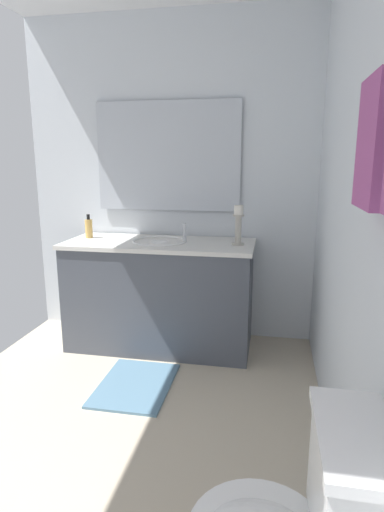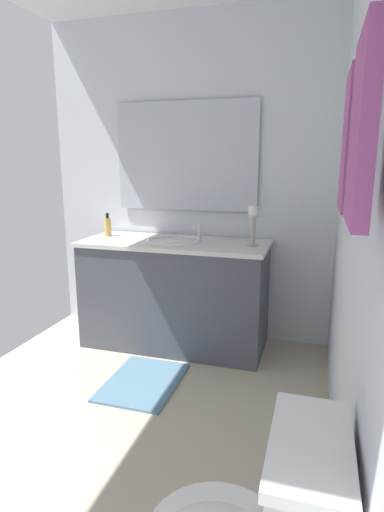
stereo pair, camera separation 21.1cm
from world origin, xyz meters
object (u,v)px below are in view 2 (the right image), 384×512
vanity_cabinet (175,293)px  towel_center (362,131)px  mirror (186,157)px  candle_holder_tall (253,225)px  bath_mat (143,382)px  sink_basin (175,246)px  towel_bar (369,62)px  soap_bottle (108,227)px  towel_near_vanity (349,143)px

vanity_cabinet → towel_center: bearing=28.8°
mirror → candle_holder_tall: size_ratio=4.04×
candle_holder_tall → bath_mat: 1.26m
sink_basin → towel_bar: (1.75, 1.09, 0.83)m
mirror → towel_bar: size_ratio=1.44×
vanity_cabinet → towel_bar: towel_bar is taller
vanity_cabinet → towel_center: towel_center is taller
mirror → bath_mat: size_ratio=1.86×
sink_basin → candle_holder_tall: bearing=89.3°
soap_bottle → towel_center: bearing=39.3°
towel_near_vanity → vanity_cabinet: bearing=-145.5°
vanity_cabinet → soap_bottle: soap_bottle is taller
towel_center → towel_near_vanity: bearing=180.0°
bath_mat → mirror: bearing=180.0°
towel_bar → towel_near_vanity: (-0.19, -0.02, -0.17)m
mirror → bath_mat: mirror is taller
mirror → towel_bar: bearing=28.2°
sink_basin → candle_holder_tall: 0.60m
candle_holder_tall → towel_center: size_ratio=0.76×
mirror → towel_near_vanity: (1.84, 1.07, 0.02)m
towel_bar → towel_center: 0.25m
sink_basin → towel_near_vanity: size_ratio=1.06×
sink_basin → soap_bottle: 0.59m
sink_basin → towel_near_vanity: (1.56, 1.07, 0.66)m
mirror → sink_basin: bearing=0.2°
towel_near_vanity → bath_mat: bearing=-131.1°
soap_bottle → towel_bar: bearing=42.5°
soap_bottle → towel_near_vanity: (1.62, 1.64, 0.55)m
sink_basin → soap_bottle: (-0.06, -0.57, 0.11)m
vanity_cabinet → towel_near_vanity: 2.15m
vanity_cabinet → towel_near_vanity: size_ratio=3.66×
candle_holder_tall → soap_bottle: candle_holder_tall is taller
sink_basin → bath_mat: sink_basin is taller
towel_near_vanity → bath_mat: (-0.94, -1.07, -1.42)m
towel_near_vanity → bath_mat: size_ratio=0.63×
towel_near_vanity → sink_basin: bearing=-145.6°
sink_basin → soap_bottle: size_ratio=2.23×
bath_mat → sink_basin: bearing=179.9°
vanity_cabinet → mirror: 1.05m
vanity_cabinet → candle_holder_tall: (0.01, 0.57, 0.55)m
vanity_cabinet → sink_basin: (0.00, 0.00, 0.36)m
mirror → towel_center: size_ratio=3.07×
mirror → towel_center: 2.47m
mirror → bath_mat: bearing=-0.0°
vanity_cabinet → candle_holder_tall: candle_holder_tall is taller
towel_bar → towel_center: towel_center is taller
sink_basin → bath_mat: size_ratio=0.67×
soap_bottle → bath_mat: soap_bottle is taller
vanity_cabinet → bath_mat: vanity_cabinet is taller
vanity_cabinet → bath_mat: (0.62, 0.00, -0.40)m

